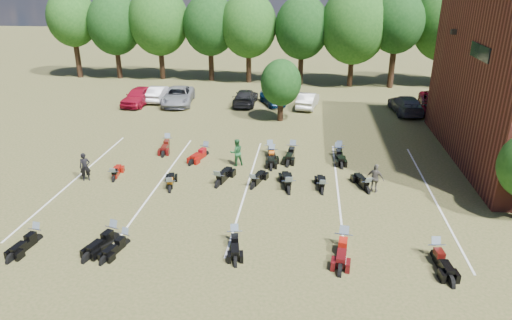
# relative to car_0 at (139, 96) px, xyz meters

# --- Properties ---
(ground) EXTENTS (160.00, 160.00, 0.00)m
(ground) POSITION_rel_car_0_xyz_m (14.99, -18.88, -0.79)
(ground) COLOR brown
(ground) RESTS_ON ground
(car_0) EXTENTS (2.33, 4.79, 1.57)m
(car_0) POSITION_rel_car_0_xyz_m (0.00, 0.00, 0.00)
(car_0) COLOR maroon
(car_0) RESTS_ON ground
(car_1) EXTENTS (1.67, 4.30, 1.40)m
(car_1) POSITION_rel_car_0_xyz_m (1.42, 1.60, -0.09)
(car_1) COLOR #BBBABF
(car_1) RESTS_ON ground
(car_2) EXTENTS (3.18, 5.71, 1.51)m
(car_2) POSITION_rel_car_0_xyz_m (3.48, 0.55, -0.03)
(car_2) COLOR gray
(car_2) RESTS_ON ground
(car_3) EXTENTS (1.93, 4.67, 1.35)m
(car_3) POSITION_rel_car_0_xyz_m (9.55, 1.16, -0.11)
(car_3) COLOR black
(car_3) RESTS_ON ground
(car_4) EXTENTS (2.90, 4.02, 1.27)m
(car_4) POSITION_rel_car_0_xyz_m (11.96, 1.38, -0.15)
(car_4) COLOR navy
(car_4) RESTS_ON ground
(car_5) EXTENTS (2.08, 4.28, 1.35)m
(car_5) POSITION_rel_car_0_xyz_m (15.15, 0.79, -0.11)
(car_5) COLOR #B2B2AD
(car_5) RESTS_ON ground
(car_6) EXTENTS (3.46, 6.01, 1.58)m
(car_6) POSITION_rel_car_0_xyz_m (26.04, 0.85, 0.00)
(car_6) COLOR #5C0511
(car_6) RESTS_ON ground
(car_7) EXTENTS (2.51, 5.23, 1.47)m
(car_7) POSITION_rel_car_0_xyz_m (23.40, 0.03, -0.05)
(car_7) COLOR #3D3C42
(car_7) RESTS_ON ground
(person_black) EXTENTS (0.71, 0.61, 1.64)m
(person_black) POSITION_rel_car_0_xyz_m (2.72, -16.13, 0.04)
(person_black) COLOR black
(person_black) RESTS_ON ground
(person_green) EXTENTS (1.03, 0.95, 1.71)m
(person_green) POSITION_rel_car_0_xyz_m (10.94, -12.94, 0.07)
(person_green) COLOR #246030
(person_green) RESTS_ON ground
(person_grey) EXTENTS (1.02, 0.78, 1.62)m
(person_grey) POSITION_rel_car_0_xyz_m (18.93, -15.77, 0.02)
(person_grey) COLOR #57524A
(person_grey) RESTS_ON ground
(motorcycle_0) EXTENTS (0.99, 2.26, 1.22)m
(motorcycle_0) POSITION_rel_car_0_xyz_m (3.47, -22.51, -0.79)
(motorcycle_0) COLOR black
(motorcycle_0) RESTS_ON ground
(motorcycle_1) EXTENTS (1.35, 2.46, 1.31)m
(motorcycle_1) POSITION_rel_car_0_xyz_m (6.81, -22.03, -0.79)
(motorcycle_1) COLOR black
(motorcycle_1) RESTS_ON ground
(motorcycle_2) EXTENTS (1.13, 2.09, 1.11)m
(motorcycle_2) POSITION_rel_car_0_xyz_m (7.48, -22.36, -0.79)
(motorcycle_2) COLOR black
(motorcycle_2) RESTS_ON ground
(motorcycle_3) EXTENTS (1.07, 2.28, 1.22)m
(motorcycle_3) POSITION_rel_car_0_xyz_m (12.22, -21.65, -0.79)
(motorcycle_3) COLOR black
(motorcycle_3) RESTS_ON ground
(motorcycle_5) EXTENTS (1.03, 2.46, 1.33)m
(motorcycle_5) POSITION_rel_car_0_xyz_m (20.68, -21.84, -0.79)
(motorcycle_5) COLOR black
(motorcycle_5) RESTS_ON ground
(motorcycle_6) EXTENTS (1.11, 2.61, 1.41)m
(motorcycle_6) POSITION_rel_car_0_xyz_m (16.93, -21.51, -0.79)
(motorcycle_6) COLOR #460A0C
(motorcycle_6) RESTS_ON ground
(motorcycle_7) EXTENTS (0.95, 2.07, 1.11)m
(motorcycle_7) POSITION_rel_car_0_xyz_m (4.29, -15.98, -0.79)
(motorcycle_7) COLOR maroon
(motorcycle_7) RESTS_ON ground
(motorcycle_8) EXTENTS (1.11, 2.23, 1.19)m
(motorcycle_8) POSITION_rel_car_0_xyz_m (7.88, -16.93, -0.79)
(motorcycle_8) COLOR black
(motorcycle_8) RESTS_ON ground
(motorcycle_9) EXTENTS (1.32, 2.54, 1.36)m
(motorcycle_9) POSITION_rel_car_0_xyz_m (10.37, -16.02, -0.79)
(motorcycle_9) COLOR black
(motorcycle_9) RESTS_ON ground
(motorcycle_10) EXTENTS (1.20, 2.57, 1.38)m
(motorcycle_10) POSITION_rel_car_0_xyz_m (14.31, -16.37, -0.79)
(motorcycle_10) COLOR black
(motorcycle_10) RESTS_ON ground
(motorcycle_11) EXTENTS (1.27, 2.29, 1.22)m
(motorcycle_11) POSITION_rel_car_0_xyz_m (12.34, -16.00, -0.79)
(motorcycle_11) COLOR black
(motorcycle_11) RESTS_ON ground
(motorcycle_12) EXTENTS (0.83, 2.14, 1.17)m
(motorcycle_12) POSITION_rel_car_0_xyz_m (16.12, -16.22, -0.79)
(motorcycle_12) COLOR black
(motorcycle_12) RESTS_ON ground
(motorcycle_13) EXTENTS (1.35, 2.37, 1.26)m
(motorcycle_13) POSITION_rel_car_0_xyz_m (18.55, -15.82, -0.79)
(motorcycle_13) COLOR black
(motorcycle_13) RESTS_ON ground
(motorcycle_14) EXTENTS (1.01, 2.43, 1.31)m
(motorcycle_14) POSITION_rel_car_0_xyz_m (5.76, -10.31, -0.79)
(motorcycle_14) COLOR #470A0A
(motorcycle_14) RESTS_ON ground
(motorcycle_15) EXTENTS (1.44, 2.44, 1.30)m
(motorcycle_15) POSITION_rel_car_0_xyz_m (8.66, -11.57, -0.79)
(motorcycle_15) COLOR maroon
(motorcycle_15) RESTS_ON ground
(motorcycle_16) EXTENTS (1.25, 2.51, 1.34)m
(motorcycle_16) POSITION_rel_car_0_xyz_m (12.82, -10.89, -0.79)
(motorcycle_16) COLOR black
(motorcycle_16) RESTS_ON ground
(motorcycle_17) EXTENTS (0.91, 2.42, 1.32)m
(motorcycle_17) POSITION_rel_car_0_xyz_m (13.00, -11.63, -0.79)
(motorcycle_17) COLOR black
(motorcycle_17) RESTS_ON ground
(motorcycle_18) EXTENTS (1.08, 2.59, 1.40)m
(motorcycle_18) POSITION_rel_car_0_xyz_m (14.29, -10.86, -0.79)
(motorcycle_18) COLOR black
(motorcycle_18) RESTS_ON ground
(motorcycle_19) EXTENTS (0.97, 2.45, 1.33)m
(motorcycle_19) POSITION_rel_car_0_xyz_m (17.21, -10.86, -0.79)
(motorcycle_19) COLOR black
(motorcycle_19) RESTS_ON ground
(motorcycle_20) EXTENTS (0.70, 2.19, 1.22)m
(motorcycle_20) POSITION_rel_car_0_xyz_m (17.33, -10.29, -0.79)
(motorcycle_20) COLOR black
(motorcycle_20) RESTS_ON ground
(tree_line) EXTENTS (56.00, 6.00, 9.79)m
(tree_line) POSITION_rel_car_0_xyz_m (13.99, 10.12, 5.53)
(tree_line) COLOR black
(tree_line) RESTS_ON ground
(young_tree_midfield) EXTENTS (3.20, 3.20, 4.70)m
(young_tree_midfield) POSITION_rel_car_0_xyz_m (12.99, -3.38, 2.31)
(young_tree_midfield) COLOR black
(young_tree_midfield) RESTS_ON ground
(parking_lines) EXTENTS (20.10, 14.00, 0.01)m
(parking_lines) POSITION_rel_car_0_xyz_m (11.99, -15.88, -0.78)
(parking_lines) COLOR silver
(parking_lines) RESTS_ON ground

